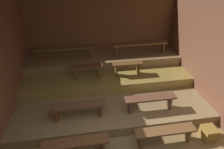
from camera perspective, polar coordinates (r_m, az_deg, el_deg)
name	(u,v)px	position (r m, az deg, el deg)	size (l,w,h in m)	color
ground	(111,106)	(5.07, -0.25, -9.86)	(5.67, 4.98, 0.08)	olive
wall_back	(101,32)	(6.23, -3.37, 13.31)	(5.67, 0.06, 2.77)	brown
wall_left	(0,68)	(4.63, -32.02, 1.86)	(0.06, 4.98, 2.77)	brown
wall_right	(206,53)	(5.21, 27.71, 6.08)	(0.06, 4.98, 2.77)	brown
platform_lower	(109,90)	(5.34, -1.06, -5.10)	(4.87, 3.21, 0.26)	olive
platform_middle	(106,72)	(5.71, -1.97, 0.72)	(4.87, 1.96, 0.26)	olive
platform_upper	(104,59)	(5.96, -2.55, 4.98)	(4.87, 1.10, 0.26)	olive
bench_floor_left	(76,144)	(3.82, -11.43, -20.96)	(1.29, 0.25, 0.39)	brown
bench_floor_right	(165,133)	(4.09, 16.48, -17.31)	(1.29, 0.25, 0.39)	brown
bench_lower_left	(79,107)	(4.16, -10.59, -10.28)	(1.23, 0.25, 0.39)	brown
bench_lower_right	(150,100)	(4.39, 12.08, -7.93)	(1.23, 0.25, 0.39)	brown
bench_middle_left	(87,69)	(5.08, -7.89, 1.76)	(0.87, 0.25, 0.39)	brown
bench_middle_right	(127,66)	(5.21, 4.90, 2.75)	(0.87, 0.25, 0.39)	brown
bench_upper_left	(66,50)	(5.69, -14.46, 7.67)	(1.82, 0.25, 0.39)	brown
bench_upper_right	(140,45)	(5.92, 8.94, 9.24)	(1.82, 0.25, 0.39)	brown
wooden_crate_floor	(209,133)	(4.66, 28.37, -16.05)	(0.29, 0.29, 0.29)	olive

